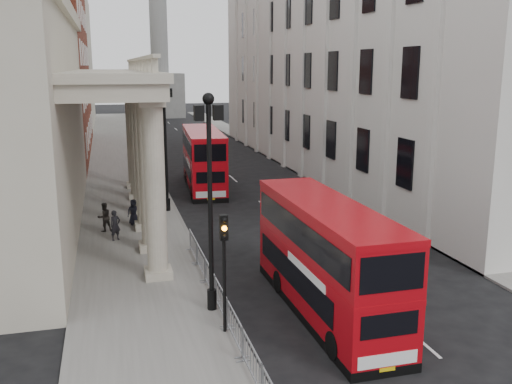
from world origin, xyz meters
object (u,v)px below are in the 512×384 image
at_px(pedestrian_b, 104,217).
at_px(monument_column, 159,28).
at_px(lamp_post_south, 210,189).
at_px(bus_far, 203,158).
at_px(traffic_light, 224,252).
at_px(pedestrian_c, 134,212).
at_px(pedestrian_a, 115,225).
at_px(lamp_post_north, 147,116).
at_px(bus_near, 326,257).
at_px(lamp_post_mid, 165,137).

bearing_deg(pedestrian_b, monument_column, -126.90).
distance_m(lamp_post_south, bus_far, 23.27).
xyz_separation_m(traffic_light, pedestrian_c, (-2.40, 15.14, -2.22)).
xyz_separation_m(monument_column, pedestrian_c, (-8.90, -74.88, -15.10)).
relative_size(monument_column, pedestrian_a, 32.74).
distance_m(monument_column, lamp_post_north, 57.46).
bearing_deg(bus_near, lamp_post_mid, 103.13).
bearing_deg(bus_far, lamp_post_mid, -113.27).
distance_m(lamp_post_south, lamp_post_north, 32.00).
distance_m(bus_near, pedestrian_c, 15.75).
relative_size(traffic_light, pedestrian_b, 2.57).
relative_size(lamp_post_south, bus_near, 0.82).
bearing_deg(traffic_light, monument_column, 85.87).
relative_size(lamp_post_south, lamp_post_mid, 1.00).
height_order(lamp_post_south, lamp_post_north, same).
bearing_deg(lamp_post_mid, traffic_light, -89.68).
bearing_deg(bus_far, pedestrian_a, -114.68).
bearing_deg(monument_column, pedestrian_c, -96.78).
bearing_deg(pedestrian_b, pedestrian_c, -177.85).
bearing_deg(monument_column, lamp_post_south, -94.29).
xyz_separation_m(monument_column, lamp_post_mid, (-6.60, -72.00, -11.07)).
bearing_deg(bus_far, traffic_light, -93.76).
bearing_deg(pedestrian_b, lamp_post_south, 79.34).
distance_m(lamp_post_mid, pedestrian_a, 7.83).
distance_m(monument_column, traffic_light, 91.17).
distance_m(traffic_light, bus_far, 25.13).
xyz_separation_m(lamp_post_south, pedestrian_a, (-3.42, 10.18, -3.96)).
bearing_deg(lamp_post_north, pedestrian_c, -96.95).
relative_size(lamp_post_mid, bus_far, 0.78).
bearing_deg(pedestrian_b, lamp_post_mid, -164.63).
bearing_deg(lamp_post_north, bus_near, -82.70).
distance_m(pedestrian_a, pedestrian_b, 2.00).
height_order(lamp_post_mid, lamp_post_north, same).
relative_size(lamp_post_south, bus_far, 0.78).
distance_m(monument_column, bus_far, 66.62).
distance_m(lamp_post_mid, lamp_post_north, 16.00).
bearing_deg(pedestrian_c, traffic_light, -85.22).
xyz_separation_m(pedestrian_b, pedestrian_c, (1.70, 1.02, -0.07)).
bearing_deg(pedestrian_a, bus_far, 32.06).
distance_m(pedestrian_a, pedestrian_c, 3.14).
height_order(lamp_post_mid, pedestrian_a, lamp_post_mid).
bearing_deg(pedestrian_a, lamp_post_north, 51.98).
bearing_deg(pedestrian_a, pedestrian_b, 77.73).
height_order(traffic_light, pedestrian_c, traffic_light).
height_order(lamp_post_south, pedestrian_b, lamp_post_south).
distance_m(lamp_post_south, traffic_light, 2.71).
distance_m(bus_far, pedestrian_a, 14.54).
bearing_deg(monument_column, bus_far, -92.67).
distance_m(lamp_post_mid, traffic_light, 18.11).
bearing_deg(bus_near, monument_column, 87.71).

